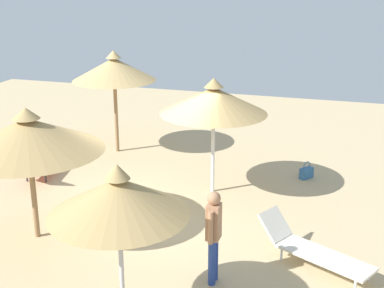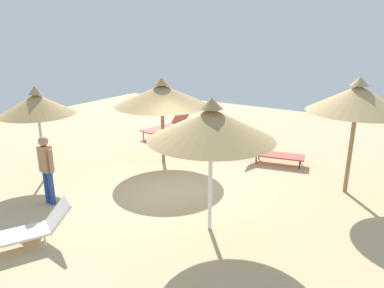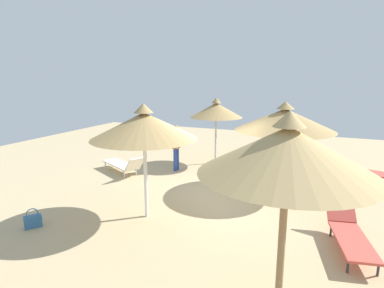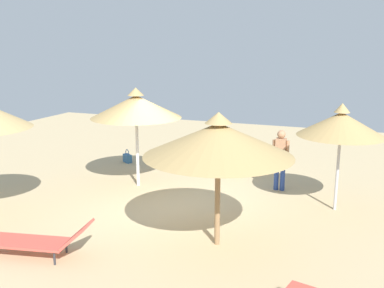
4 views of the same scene
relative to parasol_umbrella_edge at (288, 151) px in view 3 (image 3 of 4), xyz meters
The scene contains 10 objects.
ground 4.98m from the parasol_umbrella_edge, 34.88° to the left, with size 24.00×24.00×0.10m, color tan.
parasol_umbrella_edge is the anchor object (origin of this frame).
parasol_umbrella_center 4.08m from the parasol_umbrella_edge, 58.91° to the left, with size 2.53×2.53×2.81m.
parasol_umbrella_front 8.31m from the parasol_umbrella_edge, 25.24° to the left, with size 2.05×2.05×2.63m.
parasol_umbrella_far_left 5.45m from the parasol_umbrella_edge, ahead, with size 2.94×2.94×2.70m.
lounge_chair_near_right 3.41m from the parasol_umbrella_edge, 23.10° to the right, with size 2.14×1.00×0.74m.
lounge_chair_near_left 8.11m from the parasol_umbrella_edge, 51.32° to the left, with size 1.54×2.24×0.78m.
lounge_chair_far_right 7.73m from the parasol_umbrella_edge, 15.40° to the right, with size 1.14×2.24×0.88m.
person_standing_back 7.64m from the parasol_umbrella_edge, 37.27° to the left, with size 0.46×0.23×1.70m.
handbag 6.08m from the parasol_umbrella_edge, 84.22° to the left, with size 0.41×0.36×0.46m.
Camera 3 is at (-7.78, -2.90, 3.42)m, focal length 29.74 mm.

